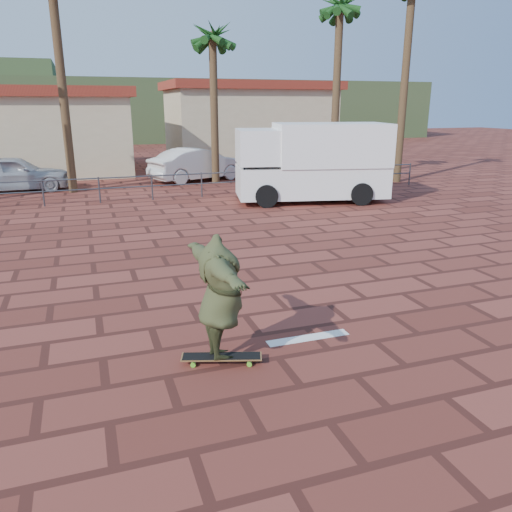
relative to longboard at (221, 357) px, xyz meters
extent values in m
plane|color=brown|center=(0.85, 1.53, -0.09)|extent=(120.00, 120.00, 0.00)
cube|color=white|center=(1.55, 0.33, -0.09)|extent=(1.40, 0.22, 0.01)
cylinder|color=#47494F|center=(-3.15, 13.53, 0.41)|extent=(0.06, 0.06, 1.00)
cylinder|color=#47494F|center=(-1.15, 13.53, 0.41)|extent=(0.06, 0.06, 1.00)
cylinder|color=#47494F|center=(0.85, 13.53, 0.41)|extent=(0.06, 0.06, 1.00)
cylinder|color=#47494F|center=(2.85, 13.53, 0.41)|extent=(0.06, 0.06, 1.00)
cylinder|color=#47494F|center=(4.85, 13.53, 0.41)|extent=(0.06, 0.06, 1.00)
cylinder|color=#47494F|center=(6.85, 13.53, 0.41)|extent=(0.06, 0.06, 1.00)
cylinder|color=#47494F|center=(8.85, 13.53, 0.41)|extent=(0.06, 0.06, 1.00)
cylinder|color=#47494F|center=(10.85, 13.53, 0.41)|extent=(0.06, 0.06, 1.00)
cylinder|color=#47494F|center=(12.85, 13.53, 0.41)|extent=(0.06, 0.06, 1.00)
cylinder|color=#47494F|center=(0.85, 13.53, 0.86)|extent=(24.00, 0.05, 0.05)
cylinder|color=#47494F|center=(0.85, 13.53, 0.46)|extent=(24.00, 0.05, 0.05)
cylinder|color=brown|center=(-2.15, 16.53, 4.01)|extent=(0.36, 0.36, 8.20)
cylinder|color=brown|center=(4.35, 17.03, 3.16)|extent=(0.36, 0.36, 6.50)
sphere|color=#1A4E1A|center=(4.35, 17.03, 6.46)|extent=(2.40, 2.40, 2.40)
cylinder|color=brown|center=(9.85, 15.53, 3.81)|extent=(0.36, 0.36, 7.80)
sphere|color=#1A4E1A|center=(9.85, 15.53, 7.76)|extent=(2.40, 2.40, 2.40)
cylinder|color=brown|center=(12.85, 14.53, 4.31)|extent=(0.36, 0.36, 8.80)
cube|color=beige|center=(-5.15, 23.53, 1.91)|extent=(12.00, 7.00, 4.00)
cube|color=maroon|center=(-5.15, 23.53, 4.16)|extent=(12.60, 7.60, 0.50)
cube|color=beige|center=(8.85, 25.53, 2.16)|extent=(10.00, 6.00, 4.50)
cube|color=maroon|center=(8.85, 25.53, 4.66)|extent=(10.60, 6.60, 0.50)
cube|color=#384C28|center=(0.85, 51.53, 2.91)|extent=(70.00, 18.00, 6.00)
cube|color=olive|center=(0.00, 0.00, 0.01)|extent=(1.20, 0.60, 0.02)
cube|color=black|center=(0.00, 0.00, 0.02)|extent=(1.15, 0.57, 0.00)
cube|color=silver|center=(-0.39, 0.12, -0.03)|extent=(0.12, 0.20, 0.03)
cube|color=silver|center=(0.39, -0.12, -0.03)|extent=(0.12, 0.20, 0.03)
cylinder|color=#62C128|center=(-0.42, 0.01, -0.06)|extent=(0.08, 0.05, 0.08)
cylinder|color=#62C128|center=(-0.35, 0.24, -0.06)|extent=(0.08, 0.05, 0.08)
cylinder|color=#62C128|center=(0.35, -0.24, -0.06)|extent=(0.08, 0.05, 0.08)
cylinder|color=#62C128|center=(0.42, -0.01, -0.06)|extent=(0.08, 0.05, 0.08)
imported|color=#3A4022|center=(0.00, 0.00, 0.95)|extent=(0.75, 2.31, 1.85)
cube|color=white|center=(6.70, 11.33, 0.70)|extent=(6.07, 3.47, 1.16)
cube|color=white|center=(7.43, 11.17, 2.07)|extent=(4.64, 3.26, 1.59)
cube|color=white|center=(4.74, 11.75, 2.02)|extent=(2.14, 2.63, 1.27)
cube|color=black|center=(4.07, 11.89, 1.54)|extent=(0.44, 1.77, 0.69)
cylinder|color=black|center=(4.61, 10.64, 0.33)|extent=(0.89, 0.47, 0.85)
cylinder|color=black|center=(5.07, 12.81, 0.33)|extent=(0.89, 0.47, 0.85)
cylinder|color=black|center=(8.12, 9.89, 0.33)|extent=(0.89, 0.47, 0.85)
cylinder|color=black|center=(8.59, 12.06, 0.33)|extent=(0.89, 0.47, 0.85)
imported|color=#B3B6BA|center=(-4.53, 17.53, 0.68)|extent=(4.57, 1.89, 1.55)
imported|color=silver|center=(3.73, 18.03, 0.70)|extent=(5.14, 3.23, 1.60)
cylinder|color=gray|center=(6.85, 11.53, 0.88)|extent=(0.05, 0.05, 1.95)
cube|color=#193FB2|center=(6.85, 11.53, 1.68)|extent=(0.40, 0.07, 0.40)
camera|label=1|loc=(-1.66, -6.37, 3.56)|focal=35.00mm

